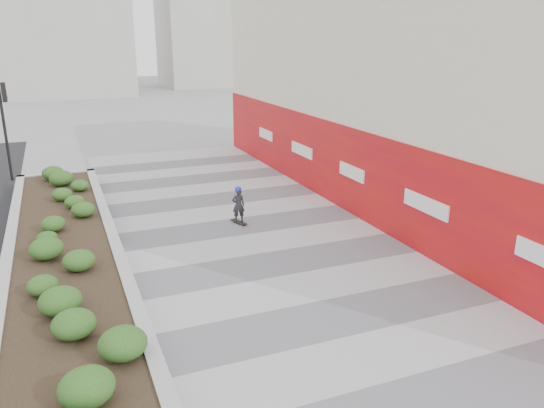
{
  "coord_description": "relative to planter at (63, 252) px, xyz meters",
  "views": [
    {
      "loc": [
        -5.3,
        -7.32,
        5.94
      ],
      "look_at": [
        0.5,
        6.84,
        1.1
      ],
      "focal_mm": 35.0,
      "sensor_mm": 36.0,
      "label": 1
    }
  ],
  "objects": [
    {
      "name": "manhole_cover",
      "position": [
        6.0,
        -4.0,
        -0.42
      ],
      "size": [
        0.44,
        0.44,
        0.01
      ],
      "primitive_type": "cylinder",
      "color": "#595654",
      "rests_on": "ground"
    },
    {
      "name": "building",
      "position": [
        12.48,
        1.98,
        3.56
      ],
      "size": [
        6.04,
        24.08,
        8.0
      ],
      "color": "beige",
      "rests_on": "ground"
    },
    {
      "name": "skateboarder",
      "position": [
        5.47,
        1.47,
        0.24
      ],
      "size": [
        0.46,
        0.75,
        1.29
      ],
      "rotation": [
        0.0,
        0.0,
        0.29
      ],
      "color": "beige",
      "rests_on": "ground"
    },
    {
      "name": "walkway",
      "position": [
        5.5,
        -4.0,
        -0.41
      ],
      "size": [
        8.0,
        36.0,
        0.01
      ],
      "primitive_type": "cube",
      "color": "#A8A8AD",
      "rests_on": "ground"
    },
    {
      "name": "ground",
      "position": [
        5.5,
        -7.0,
        -0.42
      ],
      "size": [
        160.0,
        160.0,
        0.0
      ],
      "primitive_type": "plane",
      "color": "gray",
      "rests_on": "ground"
    },
    {
      "name": "planter",
      "position": [
        0.0,
        0.0,
        0.0
      ],
      "size": [
        3.0,
        18.0,
        0.9
      ],
      "color": "#9E9EA0",
      "rests_on": "ground"
    },
    {
      "name": "traffic_signal_near",
      "position": [
        -1.73,
        10.5,
        2.34
      ],
      "size": [
        0.33,
        0.28,
        4.2
      ],
      "color": "black",
      "rests_on": "ground"
    }
  ]
}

